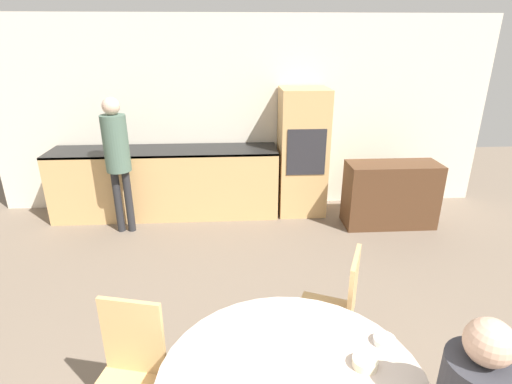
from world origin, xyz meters
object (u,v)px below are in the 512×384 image
Objects in this scene: chair_far_left at (129,371)px; person_standing at (117,151)px; bowl_near at (384,340)px; bowl_far at (365,363)px; sideboard at (390,195)px; oven_unit at (302,153)px; chair_far_right at (338,306)px.

person_standing reaches higher than chair_far_left.
bowl_near is 0.91× the size of bowl_far.
chair_far_left reaches higher than sideboard.
person_standing reaches higher than bowl_near.
oven_unit is 14.13× the size of bowl_near.
chair_far_right is 7.88× the size of bowl_near.
bowl_near is at bearing 44.24° from bowl_far.
chair_far_left is at bearing 176.44° from bowl_near.
oven_unit is 1.79× the size of chair_far_left.
sideboard is 3.40m from bowl_far.
chair_far_left reaches higher than bowl_near.
sideboard is 0.69× the size of person_standing.
chair_far_left is (-1.57, -3.36, -0.32)m from oven_unit.
chair_far_right is at bearing -48.28° from person_standing.
bowl_far is at bearing -113.78° from sideboard.
bowl_near is 0.22m from bowl_far.
chair_far_right is at bearing 98.44° from bowl_near.
sideboard is 3.89m from chair_far_left.
person_standing is at bearing -167.97° from oven_unit.
bowl_near is (1.45, -0.09, 0.22)m from chair_far_left.
chair_far_right is at bearing -118.96° from sideboard.
oven_unit is at bearing 154.47° from sideboard.
bowl_near is (-1.20, -2.94, 0.33)m from sideboard.
bowl_far is (-0.16, -0.16, 0.01)m from bowl_near.
sideboard is 1.22× the size of chair_far_right.
bowl_far is (-0.28, -3.61, -0.10)m from oven_unit.
chair_far_left is at bearing -115.02° from oven_unit.
person_standing reaches higher than bowl_far.
sideboard reaches higher than bowl_near.
sideboard is at bearing 174.43° from chair_far_right.
bowl_far is at bearing -135.76° from bowl_near.
person_standing is at bearing 179.63° from sideboard.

